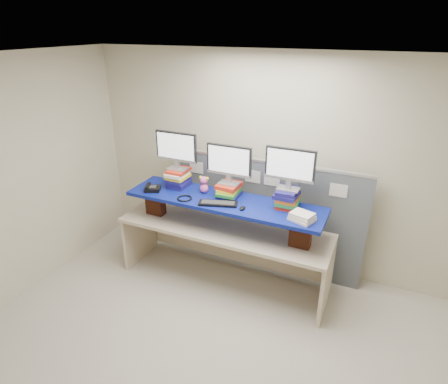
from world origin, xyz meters
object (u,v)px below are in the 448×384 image
at_px(monitor_right, 290,167).
at_px(keyboard, 218,203).
at_px(blue_board, 224,201).
at_px(monitor_center, 229,162).
at_px(desk_phone, 152,188).
at_px(desk, 224,238).
at_px(monitor_left, 176,149).

xyz_separation_m(monitor_right, keyboard, (-0.74, -0.26, -0.47)).
bearing_deg(monitor_right, blue_board, -170.75).
relative_size(blue_board, keyboard, 5.13).
height_order(monitor_center, desk_phone, monitor_center).
relative_size(desk, monitor_center, 4.76).
bearing_deg(desk, blue_board, 0.00).
height_order(keyboard, desk_phone, desk_phone).
xyz_separation_m(blue_board, monitor_left, (-0.69, 0.12, 0.53)).
distance_m(monitor_left, monitor_center, 0.71).
relative_size(monitor_right, keyboard, 1.18).
relative_size(monitor_center, keyboard, 1.18).
bearing_deg(desk_phone, blue_board, -16.50).
bearing_deg(monitor_center, keyboard, -94.65).
bearing_deg(keyboard, monitor_center, 68.30).
bearing_deg(monitor_left, blue_board, -9.70).
relative_size(blue_board, monitor_left, 4.35).
bearing_deg(monitor_left, keyboard, -20.90).
xyz_separation_m(desk, monitor_center, (0.01, 0.12, 0.95)).
relative_size(desk, desk_phone, 10.94).
xyz_separation_m(monitor_center, desk_phone, (-0.94, -0.24, -0.40)).
relative_size(monitor_left, monitor_center, 1.00).
bearing_deg(blue_board, monitor_right, 9.25).
bearing_deg(blue_board, monitor_left, 170.30).
distance_m(desk, monitor_left, 1.24).
xyz_separation_m(monitor_left, keyboard, (0.68, -0.26, -0.49)).
distance_m(desk, monitor_right, 1.25).
bearing_deg(blue_board, desk, 0.00).
height_order(desk, monitor_right, monitor_right).
xyz_separation_m(blue_board, monitor_right, (0.73, 0.12, 0.51)).
bearing_deg(keyboard, desk_phone, 161.87).
distance_m(monitor_right, keyboard, 0.92).
distance_m(monitor_right, desk_phone, 1.74).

